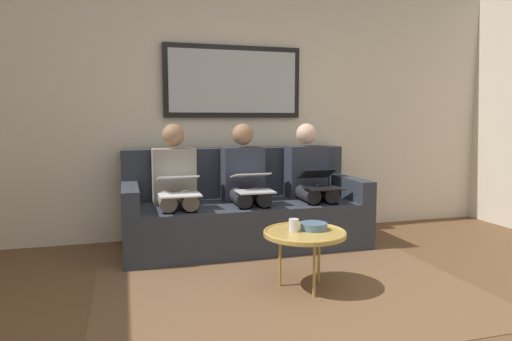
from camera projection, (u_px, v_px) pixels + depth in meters
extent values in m
cube|color=beige|center=(231.00, 107.00, 4.62)|extent=(6.00, 0.12, 2.60)
cube|color=brown|center=(291.00, 292.00, 3.09)|extent=(2.60, 1.80, 0.01)
cube|color=#2D333D|center=(246.00, 224.00, 4.21)|extent=(2.20, 0.90, 0.42)
cube|color=#2D333D|center=(236.00, 172.00, 4.50)|extent=(2.20, 0.20, 0.48)
cube|color=#2D333D|center=(346.00, 186.00, 4.46)|extent=(0.14, 0.90, 0.20)
cube|color=#2D333D|center=(130.00, 196.00, 3.89)|extent=(0.14, 0.90, 0.20)
cube|color=black|center=(233.00, 82.00, 4.50)|extent=(1.39, 0.04, 0.71)
cube|color=#B2B7BC|center=(234.00, 82.00, 4.48)|extent=(1.29, 0.01, 0.61)
cylinder|color=tan|center=(305.00, 234.00, 3.13)|extent=(0.57, 0.57, 0.03)
torus|color=tan|center=(305.00, 232.00, 3.13)|extent=(0.57, 0.57, 0.02)
cylinder|color=#B28E42|center=(314.00, 270.00, 2.99)|extent=(0.02, 0.02, 0.38)
cylinder|color=#B28E42|center=(319.00, 257.00, 3.28)|extent=(0.02, 0.02, 0.38)
cylinder|color=#B28E42|center=(280.00, 260.00, 3.19)|extent=(0.02, 0.02, 0.38)
cylinder|color=silver|center=(294.00, 225.00, 3.13)|extent=(0.07, 0.07, 0.09)
cylinder|color=slate|center=(314.00, 226.00, 3.19)|extent=(0.19, 0.19, 0.05)
cube|color=#2D3342|center=(306.00, 172.00, 4.43)|extent=(0.38, 0.22, 0.50)
sphere|color=beige|center=(306.00, 134.00, 4.39)|extent=(0.20, 0.20, 0.20)
cylinder|color=#232328|center=(323.00, 193.00, 4.28)|extent=(0.14, 0.42, 0.14)
cylinder|color=#232328|center=(305.00, 193.00, 4.23)|extent=(0.14, 0.42, 0.14)
cylinder|color=#232328|center=(332.00, 227.00, 4.11)|extent=(0.11, 0.11, 0.42)
cylinder|color=#232328|center=(314.00, 228.00, 4.06)|extent=(0.11, 0.11, 0.42)
cube|color=black|center=(324.00, 188.00, 4.05)|extent=(0.32, 0.23, 0.01)
cube|color=black|center=(316.00, 174.00, 4.19)|extent=(0.32, 0.22, 0.11)
cube|color=#A5C6EA|center=(317.00, 173.00, 4.19)|extent=(0.29, 0.19, 0.09)
cube|color=#2D3342|center=(243.00, 174.00, 4.26)|extent=(0.38, 0.22, 0.50)
sphere|color=#997051|center=(243.00, 134.00, 4.22)|extent=(0.20, 0.20, 0.20)
cylinder|color=#232328|center=(258.00, 196.00, 4.10)|extent=(0.14, 0.42, 0.14)
cylinder|color=#232328|center=(239.00, 197.00, 4.05)|extent=(0.14, 0.42, 0.14)
cylinder|color=#232328|center=(265.00, 231.00, 3.93)|extent=(0.11, 0.11, 0.42)
cylinder|color=#232328|center=(245.00, 233.00, 3.88)|extent=(0.11, 0.11, 0.42)
cube|color=silver|center=(255.00, 191.00, 3.87)|extent=(0.32, 0.24, 0.01)
cube|color=silver|center=(250.00, 175.00, 3.99)|extent=(0.32, 0.24, 0.06)
cube|color=#A5C6EA|center=(251.00, 175.00, 3.99)|extent=(0.28, 0.21, 0.05)
cube|color=gray|center=(174.00, 176.00, 4.08)|extent=(0.38, 0.22, 0.50)
sphere|color=#997051|center=(173.00, 135.00, 4.04)|extent=(0.20, 0.20, 0.20)
cylinder|color=gray|center=(188.00, 199.00, 3.93)|extent=(0.14, 0.42, 0.14)
cylinder|color=gray|center=(166.00, 200.00, 3.88)|extent=(0.14, 0.42, 0.14)
cylinder|color=gray|center=(191.00, 237.00, 3.76)|extent=(0.11, 0.11, 0.42)
cylinder|color=gray|center=(170.00, 238.00, 3.71)|extent=(0.11, 0.11, 0.42)
cube|color=white|center=(180.00, 195.00, 3.69)|extent=(0.34, 0.24, 0.01)
cube|color=white|center=(177.00, 178.00, 3.82)|extent=(0.34, 0.23, 0.06)
cube|color=#A5C6EA|center=(178.00, 178.00, 3.81)|extent=(0.31, 0.20, 0.05)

